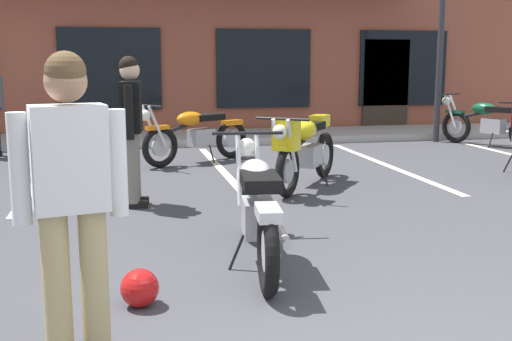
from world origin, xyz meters
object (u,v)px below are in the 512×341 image
object	(u,v)px
motorcycle_silver_naked	(305,148)
motorcycle_blue_standard	(196,134)
motorcycle_red_sportbike	(489,122)
person_in_black_shirt	(71,190)
helmet_on_pavement	(140,288)
motorcycle_foreground_classic	(257,207)
person_near_building	(131,122)

from	to	relation	value
motorcycle_silver_naked	motorcycle_blue_standard	distance (m)	2.60
motorcycle_red_sportbike	person_in_black_shirt	world-z (taller)	person_in_black_shirt
motorcycle_silver_naked	helmet_on_pavement	bearing A→B (deg)	-121.43
motorcycle_red_sportbike	motorcycle_blue_standard	xyz separation A→B (m)	(-5.69, -0.79, 0.00)
motorcycle_red_sportbike	person_in_black_shirt	xyz separation A→B (m)	(-7.12, -7.42, 0.49)
motorcycle_red_sportbike	helmet_on_pavement	world-z (taller)	motorcycle_red_sportbike
helmet_on_pavement	motorcycle_foreground_classic	bearing A→B (deg)	38.20
motorcycle_red_sportbike	motorcycle_blue_standard	size ratio (longest dim) A/B	1.03
person_in_black_shirt	helmet_on_pavement	size ratio (longest dim) A/B	6.44
motorcycle_foreground_classic	person_in_black_shirt	distance (m)	2.02
motorcycle_silver_naked	helmet_on_pavement	world-z (taller)	motorcycle_silver_naked
motorcycle_red_sportbike	motorcycle_silver_naked	xyz separation A→B (m)	(-4.58, -3.15, 0.07)
motorcycle_red_sportbike	motorcycle_blue_standard	distance (m)	5.75
motorcycle_foreground_classic	motorcycle_red_sportbike	world-z (taller)	same
motorcycle_red_sportbike	person_in_black_shirt	bearing A→B (deg)	-133.82
motorcycle_silver_naked	motorcycle_blue_standard	size ratio (longest dim) A/B	0.96
person_in_black_shirt	motorcycle_blue_standard	bearing A→B (deg)	77.82
motorcycle_blue_standard	person_near_building	xyz separation A→B (m)	(-1.05, -2.92, 0.49)
helmet_on_pavement	motorcycle_blue_standard	bearing A→B (deg)	79.70
motorcycle_blue_standard	person_near_building	distance (m)	3.15
motorcycle_silver_naked	motorcycle_blue_standard	bearing A→B (deg)	115.30
motorcycle_blue_standard	motorcycle_foreground_classic	bearing A→B (deg)	-91.25
motorcycle_silver_naked	person_in_black_shirt	size ratio (longest dim) A/B	1.08
person_in_black_shirt	person_near_building	distance (m)	3.73
motorcycle_red_sportbike	helmet_on_pavement	distance (m)	9.56
motorcycle_red_sportbike	person_near_building	bearing A→B (deg)	-151.15
motorcycle_foreground_classic	person_in_black_shirt	world-z (taller)	person_in_black_shirt
motorcycle_silver_naked	person_near_building	world-z (taller)	person_near_building
motorcycle_silver_naked	person_near_building	bearing A→B (deg)	-165.25
motorcycle_silver_naked	person_near_building	distance (m)	2.28
motorcycle_foreground_classic	person_near_building	distance (m)	2.49
motorcycle_blue_standard	person_near_building	world-z (taller)	person_near_building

